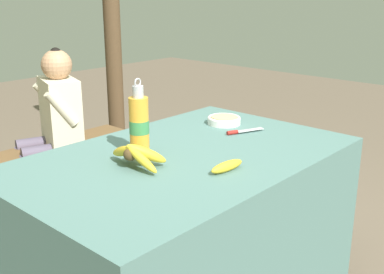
# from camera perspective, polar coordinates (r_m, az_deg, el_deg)

# --- Properties ---
(market_counter) EXTENTS (1.47, 0.94, 0.77)m
(market_counter) POSITION_cam_1_polar(r_m,az_deg,el_deg) (2.20, -0.98, -11.60)
(market_counter) COLOR #4C706B
(market_counter) RESTS_ON ground_plane
(banana_bunch_ripe) EXTENTS (0.16, 0.29, 0.12)m
(banana_bunch_ripe) POSITION_cam_1_polar(r_m,az_deg,el_deg) (1.89, -6.64, -1.95)
(banana_bunch_ripe) COLOR #4C381E
(banana_bunch_ripe) RESTS_ON market_counter
(serving_bowl) EXTENTS (0.17, 0.17, 0.04)m
(serving_bowl) POSITION_cam_1_polar(r_m,az_deg,el_deg) (2.48, 3.82, 2.06)
(serving_bowl) COLOR white
(serving_bowl) RESTS_ON market_counter
(water_bottle) EXTENTS (0.08, 0.08, 0.33)m
(water_bottle) POSITION_cam_1_polar(r_m,az_deg,el_deg) (2.00, -6.28, 1.42)
(water_bottle) COLOR gold
(water_bottle) RESTS_ON market_counter
(loose_banana_front) EXTENTS (0.17, 0.05, 0.04)m
(loose_banana_front) POSITION_cam_1_polar(r_m,az_deg,el_deg) (1.85, 4.16, -3.48)
(loose_banana_front) COLOR gold
(loose_banana_front) RESTS_ON market_counter
(knife) EXTENTS (0.19, 0.10, 0.02)m
(knife) POSITION_cam_1_polar(r_m,az_deg,el_deg) (2.33, 5.69, 0.66)
(knife) COLOR #BCBCC1
(knife) RESTS_ON market_counter
(wooden_bench) EXTENTS (1.48, 0.32, 0.44)m
(wooden_bench) POSITION_cam_1_polar(r_m,az_deg,el_deg) (3.27, -18.46, -2.97)
(wooden_bench) COLOR brown
(wooden_bench) RESTS_ON ground_plane
(seated_vendor) EXTENTS (0.47, 0.43, 1.09)m
(seated_vendor) POSITION_cam_1_polar(r_m,az_deg,el_deg) (3.26, -16.08, 2.16)
(seated_vendor) COLOR #564C60
(seated_vendor) RESTS_ON ground_plane
(support_post_far) EXTENTS (0.13, 0.13, 2.41)m
(support_post_far) POSITION_cam_1_polar(r_m,az_deg,el_deg) (3.98, -9.48, 13.59)
(support_post_far) COLOR #4C3823
(support_post_far) RESTS_ON ground_plane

